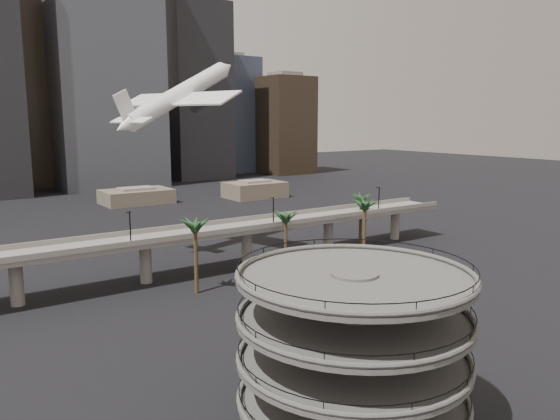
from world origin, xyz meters
TOP-DOWN VIEW (x-y plane):
  - ground at (0.00, 0.00)m, footprint 700.00×700.00m
  - parking_ramp at (-13.00, -4.00)m, footprint 22.20×22.20m
  - overpass at (0.00, 55.00)m, footprint 130.00×9.30m
  - palm_trees at (21.48, 47.47)m, footprint 54.40×18.40m
  - low_buildings at (6.89, 142.30)m, footprint 135.00×27.50m
  - skyline at (15.11, 217.09)m, footprint 269.00×86.00m
  - airborne_jet at (4.87, 72.91)m, footprint 34.65×32.61m
  - car_a at (-7.21, 21.10)m, footprint 5.05×4.00m
  - car_b at (6.59, 19.37)m, footprint 4.21×2.09m
  - car_c at (22.51, 13.14)m, footprint 6.13×5.15m

SIDE VIEW (x-z plane):
  - ground at x=0.00m, z-range 0.00..0.00m
  - car_b at x=6.59m, z-range 0.00..1.33m
  - car_a at x=-7.21m, z-range 0.00..1.61m
  - car_c at x=22.51m, z-range 0.00..1.68m
  - low_buildings at x=6.89m, z-range -0.54..6.26m
  - overpass at x=0.00m, z-range -0.01..14.69m
  - parking_ramp at x=-13.00m, z-range 1.16..18.51m
  - palm_trees at x=21.48m, z-range 4.30..18.30m
  - airborne_jet at x=4.87m, z-range 26.07..44.52m
  - skyline at x=15.11m, z-range -15.06..96.73m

